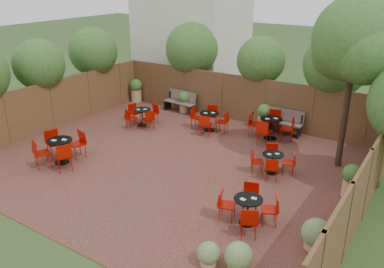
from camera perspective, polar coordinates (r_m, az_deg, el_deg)
The scene contains 13 objects.
ground at distance 13.59m, azimuth -2.66°, elevation -4.21°, with size 80.00×80.00×0.00m, color #354F23.
courtyard_paving at distance 13.58m, azimuth -2.66°, elevation -4.17°, with size 12.00×10.00×0.02m, color #3B1A18.
fence_back at distance 17.24m, azimuth 7.08°, elevation 4.95°, with size 12.00×0.08×2.00m, color #54361F.
fence_left at distance 17.21m, azimuth -19.18°, elevation 3.85°, with size 0.08×10.00×2.00m, color #54361F.
fence_right at distance 11.09m, azimuth 23.46°, elevation -6.70°, with size 0.08×10.00×2.00m, color #54361F.
neighbour_building at distance 21.44m, azimuth 0.01°, elevation 16.59°, with size 5.00×4.00×8.00m, color silver.
overhang_foliage at distance 15.58m, azimuth 0.25°, elevation 9.74°, with size 15.70×10.70×2.49m.
courtyard_tree at distance 13.10m, azimuth 22.15°, elevation 11.69°, with size 2.75×2.65×5.45m.
park_bench_left at distance 18.49m, azimuth -1.61°, elevation 4.70°, with size 1.60×0.64×0.97m.
park_bench_right at distance 16.31m, azimuth 12.78°, elevation 1.79°, with size 1.59×0.58×0.97m.
bistro_tables at distance 14.18m, azimuth 0.09°, elevation -0.97°, with size 8.42×7.56×0.95m.
planters at distance 16.74m, azimuth 2.73°, elevation 3.08°, with size 11.72×4.30×1.13m.
low_shrubs at distance 9.40m, azimuth 11.07°, elevation -15.30°, with size 2.37×2.46×0.74m.
Camera 1 is at (7.22, -9.85, 5.96)m, focal length 37.58 mm.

